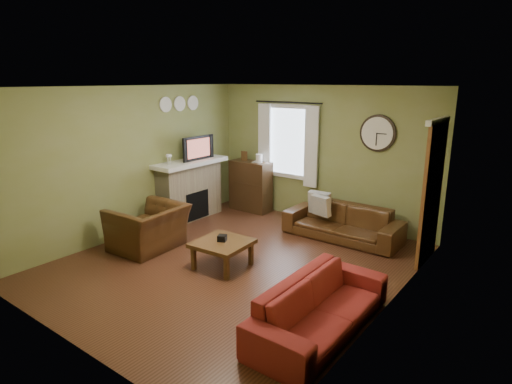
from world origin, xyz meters
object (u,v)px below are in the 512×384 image
Objects in this scene: armchair at (149,228)px; coffee_table at (223,254)px; sofa_brown at (342,222)px; sofa_red at (321,306)px; bookshelf at (251,186)px.

armchair is 1.47× the size of coffee_table.
sofa_red is at bearing -68.75° from sofa_brown.
sofa_red is 2.05m from coffee_table.
sofa_brown reaches higher than coffee_table.
bookshelf is 1.40× the size of coffee_table.
armchair is 1.46m from coffee_table.
sofa_brown is (2.30, -0.37, -0.23)m from bookshelf.
bookshelf is 4.59m from sofa_red.
bookshelf reaches higher than sofa_brown.
sofa_brown is at bearing 67.41° from coffee_table.
bookshelf is 2.70m from armchair.
armchair reaches higher than sofa_red.
bookshelf is at bearing 47.24° from sofa_red.
coffee_table is at bearing -60.69° from bookshelf.
bookshelf is 0.53× the size of sofa_red.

